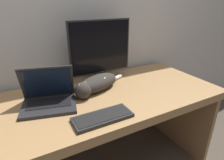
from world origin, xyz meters
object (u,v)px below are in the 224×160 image
object	(u,v)px
laptop	(49,98)
external_keyboard	(103,117)
cat	(96,83)
monitor	(101,53)

from	to	relation	value
laptop	external_keyboard	bearing A→B (deg)	-38.01
external_keyboard	cat	world-z (taller)	cat
monitor	laptop	size ratio (longest dim) A/B	1.35
monitor	external_keyboard	bearing A→B (deg)	-114.54
cat	monitor	bearing A→B (deg)	33.83
monitor	cat	size ratio (longest dim) A/B	1.07
laptop	cat	world-z (taller)	laptop
monitor	cat	bearing A→B (deg)	-126.46
laptop	monitor	bearing A→B (deg)	38.32
laptop	cat	distance (m)	0.35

